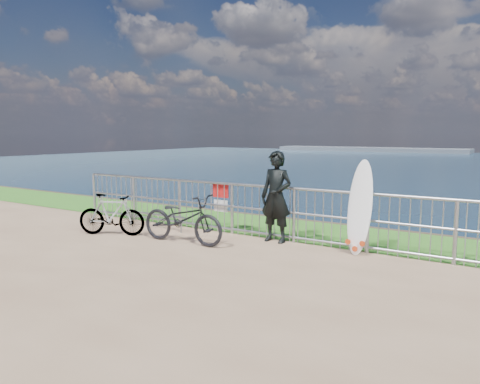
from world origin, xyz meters
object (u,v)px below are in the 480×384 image
Objects in this scene: surfer at (276,197)px; surfboard at (360,211)px; bicycle_far at (111,215)px; bicycle_near at (183,219)px.

surfer reaches higher than surfboard.
bicycle_far is (-3.28, -1.39, -0.48)m from surfer.
surfboard reaches higher than bicycle_far.
bicycle_near is at bearing -161.12° from surfboard.
bicycle_near is 1.27× the size of bicycle_far.
bicycle_near is 1.79m from bicycle_far.
surfboard reaches higher than bicycle_near.
surfer is 1.24× the size of bicycle_far.
bicycle_far is at bearing -164.58° from surfboard.
surfer is 0.97× the size of bicycle_near.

